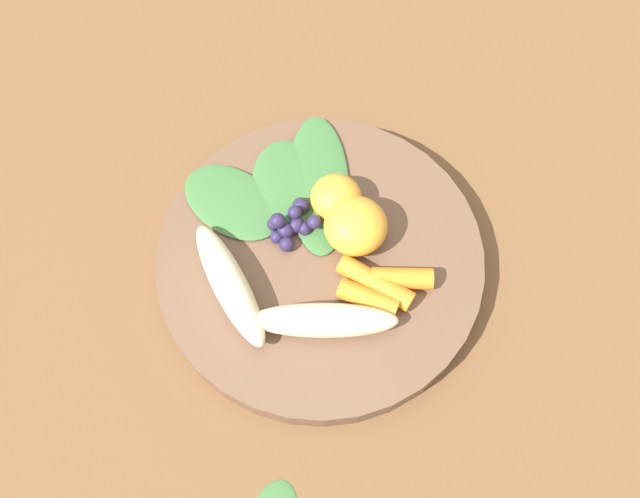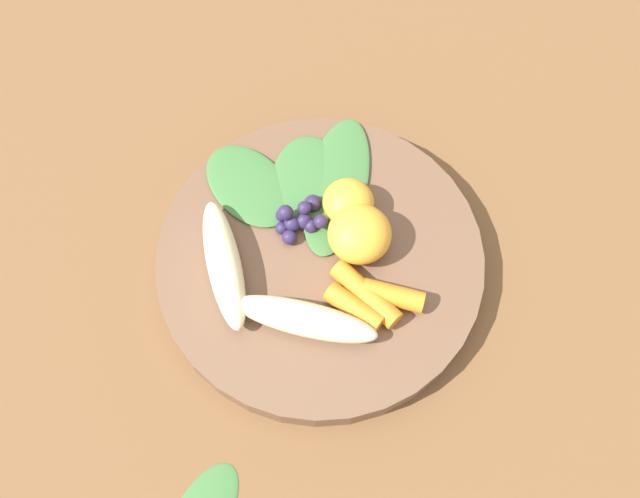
# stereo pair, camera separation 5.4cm
# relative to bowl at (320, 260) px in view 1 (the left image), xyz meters

# --- Properties ---
(ground_plane) EXTENTS (2.40, 2.40, 0.00)m
(ground_plane) POSITION_rel_bowl_xyz_m (0.00, 0.00, -0.01)
(ground_plane) COLOR brown
(bowl) EXTENTS (0.27, 0.27, 0.02)m
(bowl) POSITION_rel_bowl_xyz_m (0.00, 0.00, 0.00)
(bowl) COLOR brown
(bowl) RESTS_ON ground_plane
(banana_peeled_left) EXTENTS (0.11, 0.08, 0.03)m
(banana_peeled_left) POSITION_rel_bowl_xyz_m (-0.04, 0.05, 0.03)
(banana_peeled_left) COLOR beige
(banana_peeled_left) RESTS_ON bowl
(banana_peeled_right) EXTENTS (0.11, 0.08, 0.03)m
(banana_peeled_right) POSITION_rel_bowl_xyz_m (0.04, 0.06, 0.03)
(banana_peeled_right) COLOR beige
(banana_peeled_right) RESTS_ON bowl
(orange_segment_near) EXTENTS (0.04, 0.04, 0.03)m
(orange_segment_near) POSITION_rel_bowl_xyz_m (0.01, -0.04, 0.03)
(orange_segment_near) COLOR #F4A833
(orange_segment_near) RESTS_ON bowl
(orange_segment_far) EXTENTS (0.05, 0.05, 0.04)m
(orange_segment_far) POSITION_rel_bowl_xyz_m (-0.02, -0.03, 0.03)
(orange_segment_far) COLOR #F4A833
(orange_segment_far) RESTS_ON bowl
(carrot_front) EXTENTS (0.05, 0.02, 0.02)m
(carrot_front) POSITION_rel_bowl_xyz_m (-0.05, 0.01, 0.02)
(carrot_front) COLOR orange
(carrot_front) RESTS_ON bowl
(carrot_mid_left) EXTENTS (0.06, 0.02, 0.02)m
(carrot_mid_left) POSITION_rel_bowl_xyz_m (-0.05, 0.00, 0.02)
(carrot_mid_left) COLOR orange
(carrot_mid_left) RESTS_ON bowl
(carrot_mid_right) EXTENTS (0.05, 0.04, 0.02)m
(carrot_mid_right) POSITION_rel_bowl_xyz_m (-0.07, -0.01, 0.02)
(carrot_mid_right) COLOR orange
(carrot_mid_right) RESTS_ON bowl
(blueberry_pile) EXTENTS (0.04, 0.05, 0.02)m
(blueberry_pile) POSITION_rel_bowl_xyz_m (0.03, -0.01, 0.02)
(blueberry_pile) COLOR #2D234C
(blueberry_pile) RESTS_ON bowl
(kale_leaf_left) EXTENTS (0.12, 0.14, 0.00)m
(kale_leaf_left) POSITION_rel_bowl_xyz_m (0.04, -0.05, 0.01)
(kale_leaf_left) COLOR #3D7038
(kale_leaf_left) RESTS_ON bowl
(kale_leaf_right) EXTENTS (0.11, 0.11, 0.00)m
(kale_leaf_right) POSITION_rel_bowl_xyz_m (0.06, -0.04, 0.01)
(kale_leaf_right) COLOR #3D7038
(kale_leaf_right) RESTS_ON bowl
(kale_leaf_rear) EXTENTS (0.10, 0.06, 0.00)m
(kale_leaf_rear) POSITION_rel_bowl_xyz_m (0.09, -0.00, 0.01)
(kale_leaf_rear) COLOR #3D7038
(kale_leaf_rear) RESTS_ON bowl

